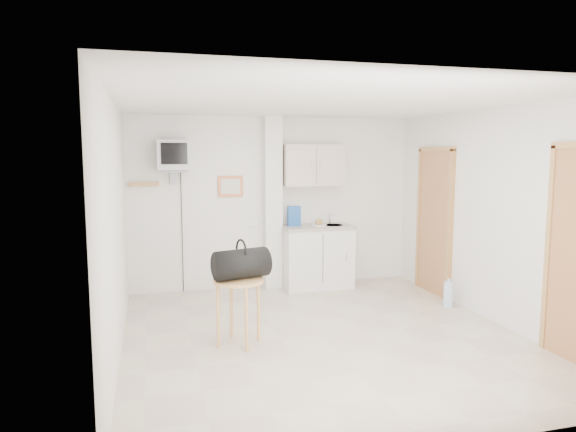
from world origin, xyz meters
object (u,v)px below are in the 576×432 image
object	(u,v)px
crt_television	(174,156)
water_bottle	(448,294)
round_table	(238,290)
duffel_bag	(241,264)

from	to	relation	value
crt_television	water_bottle	xyz separation A→B (m)	(3.36, -1.44, -1.77)
crt_television	round_table	size ratio (longest dim) A/B	3.10
round_table	duffel_bag	bearing A→B (deg)	17.63
crt_television	duffel_bag	distance (m)	2.37
water_bottle	round_table	bearing A→B (deg)	-168.10
duffel_bag	water_bottle	distance (m)	2.94
round_table	water_bottle	world-z (taller)	round_table
crt_television	duffel_bag	bearing A→B (deg)	-74.55
duffel_bag	water_bottle	bearing A→B (deg)	-4.29
crt_television	round_table	distance (m)	2.50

